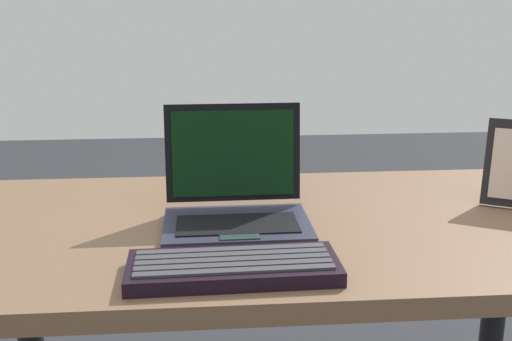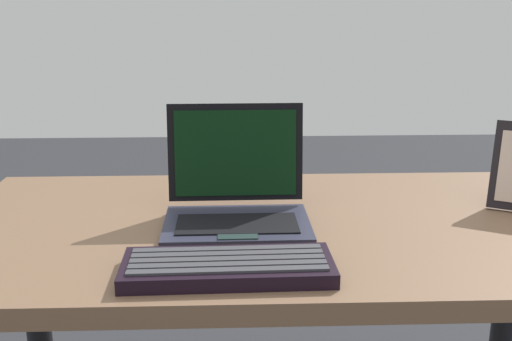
# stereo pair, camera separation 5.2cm
# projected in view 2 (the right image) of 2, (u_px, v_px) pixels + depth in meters

# --- Properties ---
(desk) EXTENTS (1.37, 0.70, 0.72)m
(desk) POSITION_uv_depth(u_px,v_px,m) (285.00, 268.00, 1.29)
(desk) COLOR brown
(desk) RESTS_ON ground
(laptop_front) EXTENTS (0.29, 0.23, 0.23)m
(laptop_front) POSITION_uv_depth(u_px,v_px,m) (237.00, 201.00, 1.24)
(laptop_front) COLOR #262737
(laptop_front) RESTS_ON desk
(external_keyboard) EXTENTS (0.35, 0.14, 0.03)m
(external_keyboard) POSITION_uv_depth(u_px,v_px,m) (228.00, 267.00, 1.02)
(external_keyboard) COLOR black
(external_keyboard) RESTS_ON desk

